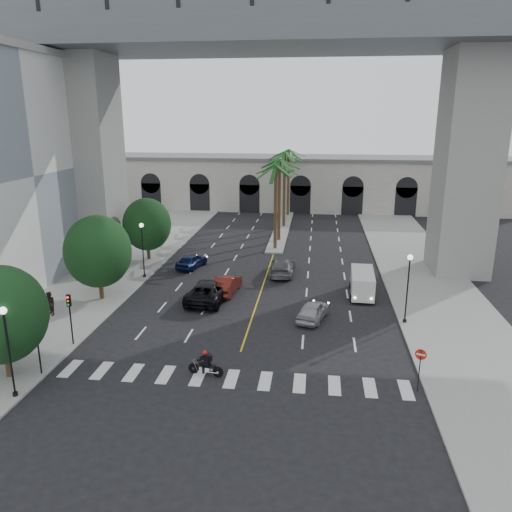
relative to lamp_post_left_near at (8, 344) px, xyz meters
The scene contains 29 objects.
ground 12.86m from the lamp_post_left_near, 23.68° to the left, with size 140.00×140.00×0.00m, color black.
sidewalk_left 20.56m from the lamp_post_left_near, 100.20° to the left, with size 8.00×100.00×0.15m, color gray.
sidewalk_right 33.27m from the lamp_post_left_near, 37.15° to the left, with size 8.00×100.00×0.15m, color gray.
median 44.59m from the lamp_post_left_near, 75.15° to the left, with size 2.00×24.00×0.20m, color gray.
pier_building 61.08m from the lamp_post_left_near, 79.24° to the left, with size 71.00×10.50×8.50m.
bridge 34.39m from the lamp_post_left_near, 61.23° to the left, with size 75.00×13.00×26.00m.
palm_a 35.40m from the lamp_post_left_near, 70.94° to the left, with size 3.20×3.20×10.30m.
palm_b 39.23m from the lamp_post_left_near, 72.73° to the left, with size 3.20×3.20×10.60m.
palm_c 42.88m from the lamp_post_left_near, 74.72° to the left, with size 3.20×3.20×10.10m.
palm_d 46.90m from the lamp_post_left_near, 75.60° to the left, with size 3.20×3.20×10.90m.
palm_e 50.64m from the lamp_post_left_near, 77.01° to the left, with size 3.20×3.20×10.40m.
palm_f 54.61m from the lamp_post_left_near, 77.65° to the left, with size 3.20×3.20×10.70m.
street_tree_near 2.68m from the lamp_post_left_near, 128.66° to the left, with size 5.20×5.20×6.89m.
street_tree_mid 15.12m from the lamp_post_left_near, 96.09° to the left, with size 5.44×5.44×7.21m.
street_tree_far 27.06m from the lamp_post_left_near, 93.39° to the left, with size 5.04×5.04×6.68m.
lamp_post_left_near is the anchor object (origin of this frame).
lamp_post_left_far 21.00m from the lamp_post_left_near, 90.00° to the left, with size 0.40×0.40×5.35m.
lamp_post_right 26.25m from the lamp_post_left_near, 29.69° to the left, with size 0.40×0.40×5.35m.
traffic_signal_near 2.60m from the lamp_post_left_near, 87.71° to the left, with size 0.25×0.18×3.65m.
traffic_signal_far 6.54m from the lamp_post_left_near, 89.12° to the left, with size 0.25×0.18×3.65m.
motorcycle_rider 10.85m from the lamp_post_left_near, 20.80° to the left, with size 2.20×0.65×1.60m.
car_a 20.79m from the lamp_post_left_near, 39.08° to the left, with size 1.70×4.22×1.44m, color #A1A1A5.
car_b 19.98m from the lamp_post_left_near, 64.68° to the left, with size 1.64×4.72×1.55m, color #551711.
car_c 17.74m from the lamp_post_left_near, 65.26° to the left, with size 2.84×6.17×1.71m, color black.
car_d 27.29m from the lamp_post_left_near, 61.67° to the left, with size 2.27×5.60×1.62m, color slate.
car_e 25.28m from the lamp_post_left_near, 81.72° to the left, with size 1.74×4.31×1.47m, color #0E1841.
cargo_van 27.53m from the lamp_post_left_near, 42.91° to the left, with size 2.19×5.08×2.13m.
pedestrian_b 11.87m from the lamp_post_left_near, 109.74° to the left, with size 0.91×0.71×1.88m, color black.
do_not_enter_sign 22.33m from the lamp_post_left_near, ahead, with size 0.60×0.25×2.57m.
Camera 1 is at (4.67, -27.36, 14.97)m, focal length 35.00 mm.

